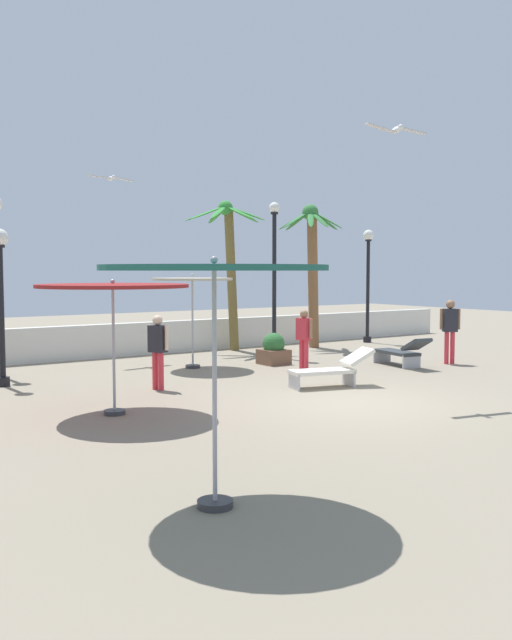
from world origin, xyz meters
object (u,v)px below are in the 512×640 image
lamp_post_1 (1,287)px  guest_0 (450,325)px  lamp_post_0 (368,273)px  seagull_0 (396,129)px  lamp_post_2 (274,271)px  patio_umbrella_4 (214,278)px  guest_1 (304,334)px  patio_umbrella_0 (192,284)px  palm_tree_0 (312,258)px  seagull_1 (111,178)px  patio_umbrella_1 (113,290)px  planter (274,350)px  guest_2 (158,345)px  lounge_chair_1 (402,351)px  palm_tree_1 (229,254)px  lounge_chair_0 (332,369)px

lamp_post_1 → guest_0: lamp_post_1 is taller
lamp_post_0 → seagull_0: seagull_0 is taller
lamp_post_1 → lamp_post_2: bearing=4.8°
patio_umbrella_4 → guest_1: bearing=45.8°
lamp_post_1 → patio_umbrella_0: bearing=0.7°
palm_tree_0 → seagull_1: bearing=173.3°
patio_umbrella_1 → planter: bearing=30.5°
seagull_0 → seagull_1: seagull_0 is taller
patio_umbrella_4 → patio_umbrella_0: bearing=61.7°
guest_2 → patio_umbrella_4: bearing=-112.0°
guest_0 → guest_2: 8.33m
lounge_chair_1 → patio_umbrella_1: bearing=-171.3°
seagull_0 → palm_tree_0: bearing=60.8°
palm_tree_0 → palm_tree_1: palm_tree_1 is taller
palm_tree_0 → planter: 4.89m
patio_umbrella_0 → seagull_0: seagull_0 is taller
lamp_post_2 → lounge_chair_1: size_ratio=2.33×
seagull_1 → lamp_post_2: bearing=-26.3°
patio_umbrella_1 → lamp_post_0: lamp_post_0 is taller
patio_umbrella_1 → lounge_chair_0: (5.01, -0.03, -1.78)m
patio_umbrella_4 → seagull_1: (3.92, 11.89, 2.62)m
palm_tree_0 → planter: palm_tree_0 is taller
patio_umbrella_0 → palm_tree_0: palm_tree_0 is taller
patio_umbrella_0 → lounge_chair_0: patio_umbrella_0 is taller
patio_umbrella_0 → lamp_post_2: size_ratio=0.55×
guest_2 → lounge_chair_1: bearing=-4.0°
guest_2 → seagull_0: size_ratio=1.24×
lamp_post_0 → lamp_post_2: lamp_post_2 is taller
lounge_chair_1 → palm_tree_0: bearing=79.9°
lamp_post_2 → guest_1: 3.20m
guest_0 → planter: guest_0 is taller
lamp_post_2 → guest_0: (3.02, -3.89, -1.44)m
lounge_chair_0 → seagull_1: bearing=107.0°
palm_tree_0 → patio_umbrella_0: bearing=-161.3°
patio_umbrella_0 → lamp_post_2: (3.06, 0.60, 0.32)m
lamp_post_1 → lamp_post_2: 7.87m
palm_tree_0 → guest_1: (-3.43, -3.86, -2.00)m
seagull_1 → patio_umbrella_0: bearing=-68.2°
guest_0 → planter: 4.80m
planter → lounge_chair_1: bearing=-42.1°
patio_umbrella_4 → seagull_1: 12.79m
patio_umbrella_4 → palm_tree_1: bearing=56.8°
guest_1 → planter: guest_1 is taller
palm_tree_0 → guest_1: 5.54m
patio_umbrella_4 → palm_tree_0: size_ratio=0.58×
lamp_post_1 → guest_2: lamp_post_1 is taller
lamp_post_1 → seagull_1: (3.72, 2.70, 2.91)m
palm_tree_0 → lamp_post_0: palm_tree_0 is taller
patio_umbrella_1 → seagull_0: 6.18m
palm_tree_1 → planter: 4.31m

